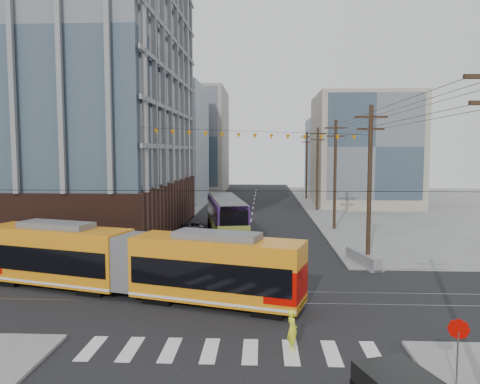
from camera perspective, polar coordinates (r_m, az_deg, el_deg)
The scene contains 15 objects.
ground at distance 22.36m, azimuth -0.67°, elevation -15.74°, with size 160.00×160.00×0.00m, color slate.
office_building at distance 50.06m, azimuth -25.56°, elevation 11.85°, with size 30.00×25.00×28.60m, color #381E16.
bg_bldg_nw_near at distance 75.13m, azimuth -11.39°, elevation 5.73°, with size 18.00×16.00×18.00m, color #8C99A5.
bg_bldg_ne_near at distance 70.44m, azimuth 14.87°, elevation 4.91°, with size 14.00×14.00×16.00m, color gray.
bg_bldg_nw_far at distance 94.14m, azimuth -6.64°, elevation 6.24°, with size 16.00×18.00×20.00m, color gray.
bg_bldg_ne_far at distance 90.44m, azimuth 13.43°, elevation 4.29°, with size 16.00×16.00×14.00m, color #8C99A5.
utility_pole_far at distance 77.25m, azimuth 8.12°, elevation 3.16°, with size 0.30×0.30×11.00m, color black.
streetcar at distance 26.60m, azimuth -13.05°, elevation -8.36°, with size 19.00×2.67×3.66m, color orange, non-canonical shape.
city_bus at distance 44.69m, azimuth -1.71°, elevation -2.87°, with size 2.75×12.68×3.59m, color #341850, non-canonical shape.
parked_car_silver at distance 38.08m, azimuth -7.50°, elevation -5.81°, with size 1.69×4.84×1.60m, color #979797.
parked_car_white at distance 38.56m, azimuth -6.59°, elevation -5.71°, with size 2.16×5.32×1.54m, color silver.
parked_car_grey at distance 45.81m, azimuth -5.75°, elevation -4.22°, with size 1.97×4.26×1.18m, color #50525A.
pedestrian at distance 19.55m, azimuth 6.37°, elevation -16.33°, with size 0.60×0.39×1.63m, color yellow.
stop_sign at distance 17.86m, azimuth 24.98°, elevation -17.79°, with size 0.69×0.69×2.28m, color #A90500, non-canonical shape.
jersey_barrier at distance 34.01m, azimuth 14.76°, elevation -7.87°, with size 0.98×4.35×0.87m, color #5C5D61.
Camera 1 is at (1.24, -20.87, 7.92)m, focal length 35.00 mm.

